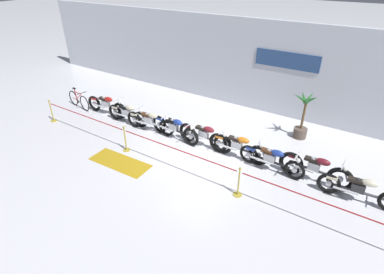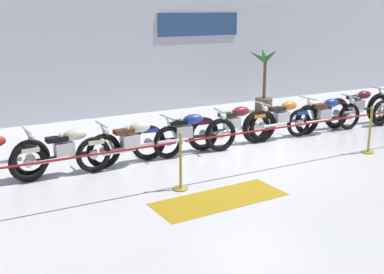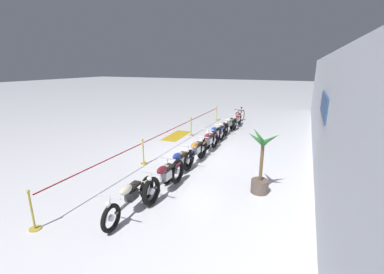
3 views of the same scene
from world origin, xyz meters
TOP-DOWN VIEW (x-y plane):
  - ground_plane at (0.00, 0.00)m, footprint 120.00×120.00m
  - back_wall at (0.00, 5.12)m, footprint 28.00×0.29m
  - motorcycle_cream_1 at (-4.01, 0.49)m, footprint 2.20×0.62m
  - motorcycle_cream_2 at (-2.68, 0.46)m, footprint 2.40×0.62m
  - motorcycle_blue_3 at (-1.43, 0.51)m, footprint 2.45×0.62m
  - motorcycle_maroon_4 at (-0.09, 0.65)m, footprint 2.39×0.62m
  - motorcycle_orange_5 at (1.33, 0.63)m, footprint 2.37×0.62m
  - motorcycle_blue_6 at (2.63, 0.53)m, footprint 2.36×0.62m
  - motorcycle_maroon_7 at (4.02, 0.74)m, footprint 2.38×0.62m
  - potted_palm_left_of_row at (2.81, 3.41)m, footprint 0.93×0.94m
  - stanchion_far_left at (-1.56, -1.25)m, footprint 13.95×0.28m
  - stanchion_mid_left at (-2.45, -1.25)m, footprint 0.28×0.28m
  - stanchion_mid_right at (2.25, -1.25)m, footprint 0.28×0.28m
  - floor_banner at (-2.08, -1.97)m, footprint 2.37×1.00m

SIDE VIEW (x-z plane):
  - ground_plane at x=0.00m, z-range 0.00..0.00m
  - floor_banner at x=-2.08m, z-range 0.00..0.01m
  - stanchion_mid_left at x=-2.45m, z-range -0.17..0.88m
  - stanchion_mid_right at x=2.25m, z-range -0.17..0.88m
  - motorcycle_cream_1 at x=-4.01m, z-range -0.01..0.93m
  - motorcycle_cream_2 at x=-2.68m, z-range 0.00..0.93m
  - motorcycle_blue_6 at x=2.63m, z-range 0.01..0.93m
  - motorcycle_orange_5 at x=1.33m, z-range -0.01..0.95m
  - motorcycle_maroon_4 at x=-0.09m, z-range -0.01..0.95m
  - motorcycle_blue_3 at x=-1.43m, z-range 0.00..0.96m
  - motorcycle_maroon_7 at x=4.02m, z-range -0.01..0.98m
  - stanchion_far_left at x=-1.56m, z-range 0.24..1.29m
  - potted_palm_left_of_row at x=2.81m, z-range -0.22..1.81m
  - back_wall at x=0.00m, z-range 0.00..4.20m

